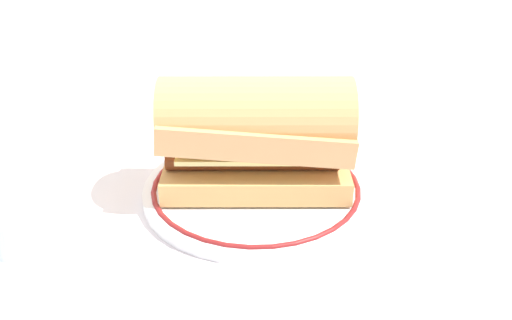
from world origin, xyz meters
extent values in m
plane|color=silver|center=(0.00, 0.00, 0.00)|extent=(1.50, 1.50, 0.00)
cylinder|color=white|center=(0.01, 0.04, 0.01)|extent=(0.26, 0.26, 0.01)
torus|color=maroon|center=(0.01, 0.04, 0.01)|extent=(0.24, 0.24, 0.01)
cube|color=#E3A961|center=(0.01, 0.04, 0.03)|extent=(0.22, 0.16, 0.03)
cylinder|color=maroon|center=(0.00, 0.03, 0.05)|extent=(0.18, 0.08, 0.02)
cylinder|color=brown|center=(0.01, 0.05, 0.05)|extent=(0.18, 0.08, 0.02)
cube|color=#EAD67A|center=(0.01, 0.04, 0.07)|extent=(0.19, 0.14, 0.01)
cube|color=tan|center=(0.01, 0.04, 0.08)|extent=(0.23, 0.16, 0.05)
cylinder|color=#E1A865|center=(0.01, 0.04, 0.10)|extent=(0.22, 0.15, 0.08)
cylinder|color=silver|center=(-0.25, 0.03, 0.05)|extent=(0.07, 0.07, 0.10)
cylinder|color=gold|center=(-0.25, 0.03, 0.02)|extent=(0.06, 0.06, 0.04)
camera|label=1|loc=(-0.17, -0.47, 0.34)|focal=38.91mm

